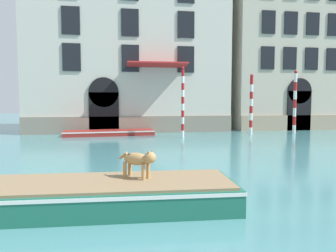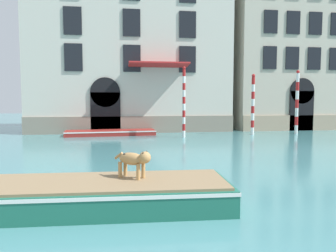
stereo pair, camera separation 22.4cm
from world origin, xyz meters
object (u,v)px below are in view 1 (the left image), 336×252
mooring_pole_2 (295,102)px  mooring_pole_0 (183,102)px  dog_on_deck (139,160)px  boat_moored_near_palazzo (109,133)px  boat_foreground (89,194)px  mooring_pole_3 (251,104)px

mooring_pole_2 → mooring_pole_0: bearing=-173.2°
dog_on_deck → mooring_pole_2: size_ratio=0.19×
mooring_pole_0 → mooring_pole_2: (8.61, 1.02, -0.02)m
boat_moored_near_palazzo → mooring_pole_2: (13.45, -0.99, 2.14)m
boat_foreground → mooring_pole_3: 17.85m
boat_foreground → mooring_pole_0: 14.64m
mooring_pole_0 → mooring_pole_3: (5.18, 0.91, -0.18)m
boat_foreground → mooring_pole_2: (13.69, 14.61, 1.98)m
mooring_pole_3 → dog_on_deck: bearing=-122.3°
mooring_pole_0 → mooring_pole_3: bearing=10.0°
mooring_pole_2 → boat_moored_near_palazzo: bearing=175.8°
boat_moored_near_palazzo → dog_on_deck: bearing=-90.2°
boat_foreground → boat_moored_near_palazzo: boat_foreground is taller
boat_foreground → mooring_pole_0: (5.08, 13.58, 2.00)m
mooring_pole_0 → boat_foreground: bearing=-110.5°
mooring_pole_0 → mooring_pole_2: bearing=6.8°
boat_moored_near_palazzo → mooring_pole_3: mooring_pole_3 is taller
boat_foreground → mooring_pole_2: size_ratio=1.50×
dog_on_deck → boat_moored_near_palazzo: bearing=131.6°
boat_moored_near_palazzo → mooring_pole_0: mooring_pole_0 is taller
boat_moored_near_palazzo → mooring_pole_2: bearing=-7.9°
mooring_pole_2 → dog_on_deck: bearing=-130.8°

